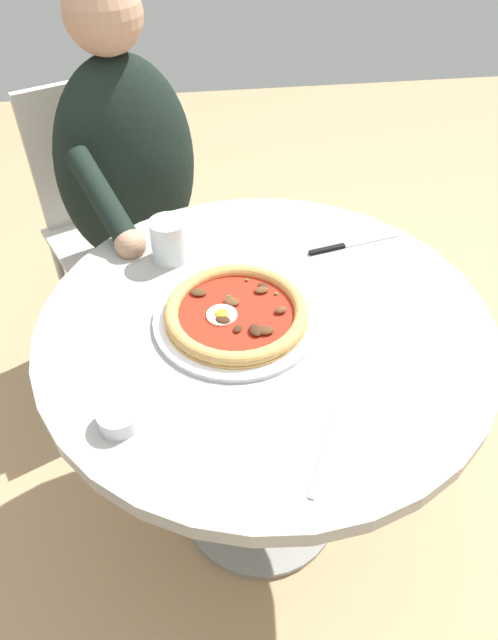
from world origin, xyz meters
TOP-DOWN VIEW (x-y plane):
  - ground_plane at (0.00, 0.00)m, footprint 6.00×6.00m
  - dining_table at (0.00, 0.00)m, footprint 0.89×0.89m
  - pizza_on_plate at (0.06, 0.00)m, footprint 0.32×0.32m
  - water_glass at (0.18, -0.22)m, footprint 0.08×0.08m
  - steak_knife at (-0.20, -0.21)m, footprint 0.22×0.06m
  - ramekin_capers at (0.27, 0.22)m, footprint 0.07×0.07m
  - fork_utensil at (-0.04, 0.32)m, footprint 0.09×0.15m
  - diner_person at (0.27, -0.59)m, footprint 0.43×0.57m
  - cafe_chair_diner at (0.34, -0.72)m, footprint 0.58×0.58m

SIDE VIEW (x-z plane):
  - ground_plane at x=0.00m, z-range -0.02..0.00m
  - diner_person at x=0.27m, z-range -0.06..1.13m
  - cafe_chair_diner at x=0.34m, z-range 0.09..0.98m
  - dining_table at x=0.00m, z-range 0.22..0.93m
  - fork_utensil at x=-0.04m, z-range 0.71..0.71m
  - steak_knife at x=-0.20m, z-range 0.71..0.72m
  - ramekin_capers at x=0.27m, z-range 0.71..0.74m
  - pizza_on_plate at x=0.06m, z-range 0.71..0.75m
  - water_glass at x=0.18m, z-range 0.71..0.80m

